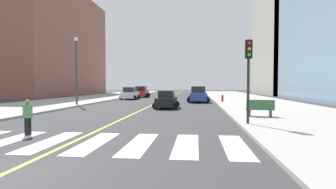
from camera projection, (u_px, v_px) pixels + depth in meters
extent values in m
cube|color=#9E9B93|center=(274.00, 108.00, 24.99)|extent=(10.00, 120.00, 0.15)
cube|color=#9E9B93|center=(33.00, 106.00, 27.61)|extent=(10.00, 120.00, 0.15)
cube|color=silver|center=(9.00, 141.00, 10.70)|extent=(0.90, 4.00, 0.01)
cube|color=silver|center=(51.00, 142.00, 10.50)|extent=(0.90, 4.00, 0.01)
cube|color=silver|center=(94.00, 143.00, 10.31)|extent=(0.90, 4.00, 0.01)
cube|color=silver|center=(139.00, 144.00, 10.12)|extent=(0.90, 4.00, 0.01)
cube|color=silver|center=(186.00, 145.00, 9.92)|extent=(0.90, 4.00, 0.01)
cube|color=silver|center=(235.00, 146.00, 9.73)|extent=(0.90, 4.00, 0.01)
cube|color=yellow|center=(168.00, 98.00, 46.17)|extent=(0.16, 80.00, 0.01)
cube|color=#9E9B93|center=(304.00, 35.00, 59.24)|extent=(18.00, 24.00, 26.70)
cube|color=#8D5346|center=(44.00, 44.00, 56.86)|extent=(16.00, 32.00, 22.17)
cube|color=black|center=(166.00, 102.00, 25.39)|extent=(1.76, 3.84, 0.82)
cube|color=#1E2328|center=(167.00, 94.00, 25.59)|extent=(1.47, 1.92, 0.69)
cylinder|color=black|center=(155.00, 106.00, 24.33)|extent=(0.62, 0.21, 0.62)
cylinder|color=black|center=(174.00, 106.00, 24.13)|extent=(0.62, 0.21, 0.62)
cylinder|color=black|center=(159.00, 104.00, 26.68)|extent=(0.62, 0.21, 0.62)
cylinder|color=black|center=(177.00, 104.00, 26.48)|extent=(0.62, 0.21, 0.62)
cube|color=silver|center=(130.00, 95.00, 40.67)|extent=(1.91, 4.22, 0.90)
cube|color=#1E2328|center=(130.00, 90.00, 40.39)|extent=(1.61, 2.11, 0.76)
cylinder|color=black|center=(138.00, 97.00, 41.88)|extent=(0.68, 0.22, 0.68)
cylinder|color=black|center=(126.00, 97.00, 42.09)|extent=(0.68, 0.22, 0.68)
cylinder|color=black|center=(134.00, 98.00, 39.28)|extent=(0.68, 0.22, 0.68)
cylinder|color=black|center=(122.00, 98.00, 39.49)|extent=(0.68, 0.22, 0.68)
cube|color=#2D479E|center=(198.00, 96.00, 33.99)|extent=(2.09, 4.61, 0.99)
cube|color=#1E2328|center=(198.00, 90.00, 34.23)|extent=(1.76, 2.31, 0.83)
cylinder|color=black|center=(190.00, 100.00, 32.70)|extent=(0.75, 0.24, 0.75)
cylinder|color=black|center=(207.00, 100.00, 32.47)|extent=(0.75, 0.24, 0.75)
cylinder|color=black|center=(190.00, 99.00, 35.53)|extent=(0.75, 0.24, 0.75)
cylinder|color=black|center=(206.00, 99.00, 35.31)|extent=(0.75, 0.24, 0.75)
cube|color=red|center=(141.00, 93.00, 47.49)|extent=(2.11, 4.50, 0.96)
cube|color=#1E2328|center=(141.00, 88.00, 47.19)|extent=(1.75, 2.26, 0.81)
cylinder|color=black|center=(148.00, 95.00, 48.79)|extent=(0.73, 0.25, 0.72)
cylinder|color=black|center=(137.00, 95.00, 48.97)|extent=(0.73, 0.25, 0.72)
cylinder|color=black|center=(146.00, 96.00, 46.04)|extent=(0.73, 0.25, 0.72)
cylinder|color=black|center=(134.00, 96.00, 46.21)|extent=(0.73, 0.25, 0.72)
cylinder|color=black|center=(248.00, 91.00, 14.33)|extent=(0.14, 0.14, 3.54)
cube|color=black|center=(249.00, 49.00, 14.24)|extent=(0.36, 0.28, 1.00)
sphere|color=red|center=(249.00, 43.00, 14.06)|extent=(0.18, 0.18, 0.18)
sphere|color=orange|center=(249.00, 49.00, 14.07)|extent=(0.18, 0.18, 0.18)
sphere|color=green|center=(249.00, 54.00, 14.08)|extent=(0.18, 0.18, 0.18)
cube|color=#33603D|center=(260.00, 109.00, 17.71)|extent=(1.84, 0.70, 0.08)
cube|color=#33603D|center=(260.00, 104.00, 17.46)|extent=(1.80, 0.20, 0.60)
cube|color=#2D2D33|center=(249.00, 113.00, 17.84)|extent=(0.14, 0.48, 0.44)
cube|color=#2D2D33|center=(270.00, 113.00, 17.59)|extent=(0.14, 0.48, 0.44)
cylinder|color=black|center=(29.00, 126.00, 11.93)|extent=(0.18, 0.18, 0.80)
cylinder|color=black|center=(27.00, 127.00, 11.77)|extent=(0.18, 0.18, 0.80)
cylinder|color=#47844C|center=(28.00, 111.00, 11.82)|extent=(0.40, 0.40, 0.60)
sphere|color=#936B4C|center=(27.00, 102.00, 11.81)|extent=(0.22, 0.22, 0.22)
cylinder|color=red|center=(222.00, 99.00, 32.96)|extent=(0.26, 0.26, 0.70)
sphere|color=red|center=(222.00, 95.00, 32.94)|extent=(0.22, 0.22, 0.22)
cylinder|color=#38383D|center=(76.00, 73.00, 28.48)|extent=(0.20, 0.20, 6.86)
sphere|color=silver|center=(76.00, 39.00, 28.34)|extent=(0.44, 0.44, 0.44)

